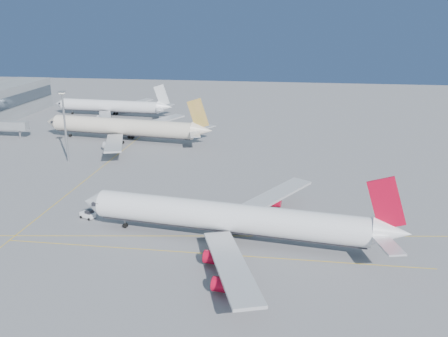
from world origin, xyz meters
TOP-DOWN VIEW (x-y plane):
  - ground at (0.00, 0.00)m, footprint 500.00×500.00m
  - jet_bridge at (-93.11, 72.00)m, footprint 23.60×3.60m
  - taxiway_lines at (-14.71, 6.34)m, footprint 118.86×140.00m
  - airliner_virgin at (9.16, -7.42)m, footprint 72.75×64.85m
  - airliner_etihad at (-42.80, 73.82)m, footprint 69.78×63.96m
  - airliner_third at (-65.04, 119.01)m, footprint 60.02×55.19m
  - pushback_tug at (-27.70, 0.21)m, footprint 4.24×3.43m
  - light_mast at (-53.22, 44.53)m, footprint 2.04×2.04m

SIDE VIEW (x-z plane):
  - ground at x=0.00m, z-range 0.00..0.00m
  - taxiway_lines at x=-14.71m, z-range 0.00..0.02m
  - pushback_tug at x=-27.70m, z-range -0.08..2.06m
  - airliner_third at x=-65.04m, z-range -3.18..12.92m
  - jet_bridge at x=-93.11m, z-range 1.72..8.62m
  - airliner_virgin at x=9.16m, z-range -3.57..14.39m
  - airliner_etihad at x=-42.80m, z-range -3.56..14.66m
  - light_mast at x=-53.22m, z-range 2.13..25.74m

